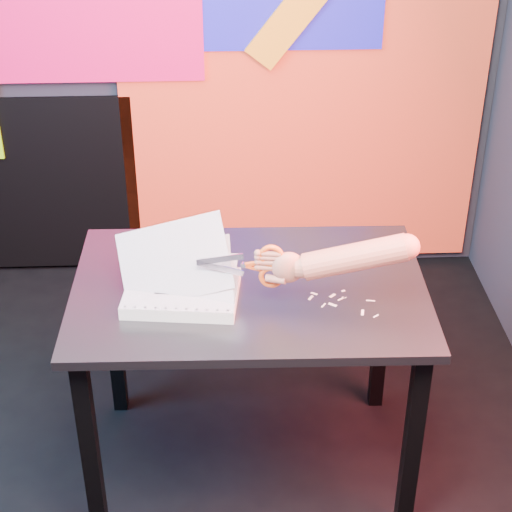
{
  "coord_description": "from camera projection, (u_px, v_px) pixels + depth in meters",
  "views": [
    {
      "loc": [
        0.29,
        -2.06,
        2.21
      ],
      "look_at": [
        0.39,
        0.13,
        0.87
      ],
      "focal_mm": 60.0,
      "sensor_mm": 36.0,
      "label": 1
    }
  ],
  "objects": [
    {
      "name": "room",
      "position": [
        107.0,
        127.0,
        2.19
      ],
      "size": [
        3.01,
        3.01,
        2.71
      ],
      "color": "black",
      "rests_on": "ground"
    },
    {
      "name": "backdrop",
      "position": [
        166.0,
        78.0,
        3.65
      ],
      "size": [
        2.88,
        0.05,
        2.08
      ],
      "color": "red",
      "rests_on": "ground"
    },
    {
      "name": "paper_clippings",
      "position": [
        338.0,
        302.0,
        2.57
      ],
      "size": [
        0.2,
        0.15,
        0.0
      ],
      "color": "beige",
      "rests_on": "work_table"
    },
    {
      "name": "printout_stack",
      "position": [
        181.0,
        291.0,
        2.58
      ],
      "size": [
        0.38,
        0.28,
        0.26
      ],
      "rotation": [
        0.0,
        0.0,
        -0.11
      ],
      "color": "beige",
      "rests_on": "work_table"
    },
    {
      "name": "work_table",
      "position": [
        249.0,
        312.0,
        2.7
      ],
      "size": [
        1.11,
        0.75,
        0.75
      ],
      "rotation": [
        0.0,
        0.0,
        -0.02
      ],
      "color": "black",
      "rests_on": "ground"
    },
    {
      "name": "scissors",
      "position": [
        265.0,
        266.0,
        2.49
      ],
      "size": [
        0.26,
        0.05,
        0.15
      ],
      "rotation": [
        0.0,
        0.0,
        -0.15
      ],
      "color": "silver",
      "rests_on": "printout_stack"
    },
    {
      "name": "hand_forearm",
      "position": [
        344.0,
        259.0,
        2.45
      ],
      "size": [
        0.46,
        0.13,
        0.18
      ],
      "rotation": [
        0.0,
        0.0,
        -0.15
      ],
      "color": "#B6553B",
      "rests_on": "work_table"
    }
  ]
}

